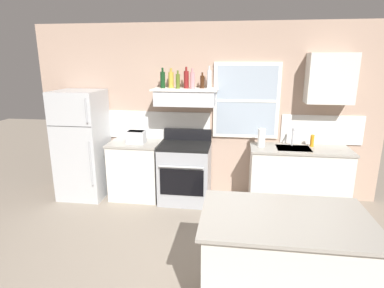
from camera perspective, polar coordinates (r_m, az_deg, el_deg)
ground_plane at (r=3.50m, az=-2.06°, el=-23.10°), size 16.00×16.00×0.00m
back_wall at (r=5.02m, az=2.54°, el=5.76°), size 5.40×0.11×2.70m
refrigerator at (r=5.30m, az=-19.21°, el=-0.10°), size 0.70×0.72×1.70m
counter_left_of_stove at (r=5.15m, az=-10.04°, el=-4.53°), size 0.79×0.63×0.91m
toaster at (r=4.93m, az=-10.06°, el=1.29°), size 0.30×0.20×0.19m
stove_range at (r=4.93m, az=-1.25°, el=-5.08°), size 0.76×0.69×1.09m
range_hood_shelf at (r=4.76m, az=-1.14°, el=8.56°), size 0.96×0.52×0.24m
bottle_dark_green_wine at (r=4.80m, az=-5.31°, el=11.51°), size 0.07×0.07×0.30m
bottle_champagne_gold_foil at (r=4.83m, az=-3.80°, el=11.52°), size 0.08×0.08×0.29m
bottle_olive_oil_square at (r=4.72m, az=-2.56°, el=11.30°), size 0.06×0.06×0.26m
bottle_red_label_wine at (r=4.75m, az=-1.04°, el=11.61°), size 0.07×0.07×0.31m
bottle_rose_pink at (r=4.67m, az=0.08°, el=11.45°), size 0.07×0.07×0.29m
bottle_brown_stout at (r=4.76m, az=1.87°, el=11.19°), size 0.06×0.06×0.23m
bottle_clear_tall at (r=4.75m, az=3.12°, el=11.65°), size 0.06×0.06×0.33m
counter_right_with_sink at (r=5.00m, az=18.52°, el=-5.68°), size 1.43×0.63×0.91m
sink_faucet at (r=4.90m, az=17.78°, el=1.63°), size 0.03×0.17×0.28m
paper_towel_roll at (r=4.76m, az=12.44°, el=1.12°), size 0.11×0.11×0.27m
dish_soap_bottle at (r=4.98m, az=20.87°, el=0.56°), size 0.06×0.06×0.18m
kitchen_island at (r=3.01m, az=15.96°, el=-20.08°), size 1.40×0.90×0.91m
upper_cabinet_right at (r=4.93m, az=23.71°, el=10.78°), size 0.64×0.32×0.70m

